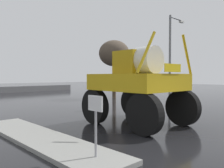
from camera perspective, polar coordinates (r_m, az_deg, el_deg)
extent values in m
plane|color=black|center=(22.87, -22.49, -4.33)|extent=(120.00, 120.00, 0.00)
cube|color=gray|center=(9.46, -17.45, -12.61)|extent=(1.75, 8.62, 0.15)
cylinder|color=#99999E|center=(6.69, -4.04, -12.24)|extent=(0.07, 0.07, 1.30)
cube|color=white|center=(6.54, -4.17, -4.80)|extent=(0.04, 0.60, 0.44)
cube|color=black|center=(6.56, -4.00, -4.79)|extent=(0.01, 0.36, 0.08)
cylinder|color=black|center=(11.95, -4.29, -5.53)|extent=(0.46, 1.79, 1.77)
cylinder|color=black|center=(13.91, 5.34, -4.47)|extent=(0.46, 1.79, 1.77)
cylinder|color=black|center=(9.57, 7.93, -7.41)|extent=(0.46, 1.79, 1.77)
cylinder|color=black|center=(11.94, 17.09, -5.62)|extent=(0.46, 1.79, 1.77)
cube|color=gold|center=(11.64, 6.42, 0.49)|extent=(3.56, 4.11, 0.81)
cube|color=#A98611|center=(11.93, 4.95, 5.28)|extent=(1.50, 1.48, 1.17)
cylinder|color=silver|center=(11.28, 8.64, 5.85)|extent=(1.36, 1.11, 1.33)
cylinder|color=gold|center=(9.34, 8.40, 7.85)|extent=(1.17, 0.16, 1.77)
cylinder|color=gold|center=(11.87, 18.04, 6.89)|extent=(0.87, 0.15, 1.91)
cube|color=yellow|center=(10.40, 14.82, 3.87)|extent=(1.21, 0.08, 0.36)
cylinder|color=slate|center=(17.26, 3.91, 0.38)|extent=(0.11, 0.11, 3.94)
cube|color=black|center=(17.43, 3.39, 5.17)|extent=(0.24, 0.32, 0.84)
sphere|color=#390503|center=(17.57, 2.94, 6.02)|extent=(0.17, 0.17, 0.17)
sphere|color=#3C2403|center=(17.56, 2.94, 5.14)|extent=(0.17, 0.17, 0.17)
sphere|color=green|center=(17.54, 2.93, 4.26)|extent=(0.17, 0.17, 0.17)
cylinder|color=slate|center=(19.23, 14.12, 5.56)|extent=(0.18, 0.18, 7.34)
cylinder|color=slate|center=(20.49, 15.55, 15.28)|extent=(1.74, 0.10, 0.10)
cube|color=silver|center=(21.20, 16.79, 14.53)|extent=(0.50, 0.24, 0.16)
cylinder|color=#473828|center=(25.60, 0.52, 0.72)|extent=(0.40, 0.40, 3.79)
ellipsoid|color=brown|center=(25.72, 0.52, 7.60)|extent=(3.38, 3.38, 2.87)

